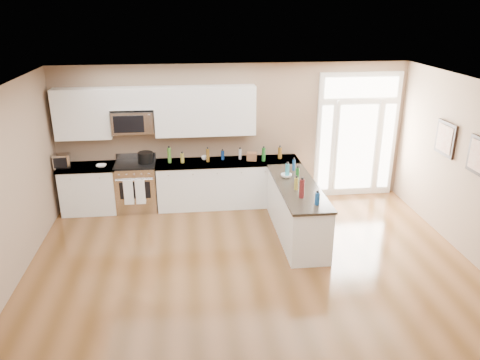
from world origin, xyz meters
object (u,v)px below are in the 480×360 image
at_px(peninsula_cabinet, 296,212).
at_px(toaster_oven, 62,161).
at_px(stockpot, 146,157).
at_px(kitchen_range, 137,186).

xyz_separation_m(peninsula_cabinet, toaster_oven, (-4.24, 1.41, 0.64)).
height_order(peninsula_cabinet, toaster_oven, toaster_oven).
relative_size(peninsula_cabinet, stockpot, 7.94).
bearing_deg(peninsula_cabinet, toaster_oven, 161.58).
bearing_deg(kitchen_range, stockpot, 12.17).
distance_m(stockpot, toaster_oven, 1.56).
bearing_deg(toaster_oven, peninsula_cabinet, -24.97).
relative_size(kitchen_range, toaster_oven, 3.53).
height_order(stockpot, toaster_oven, toaster_oven).
bearing_deg(stockpot, toaster_oven, -177.08).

